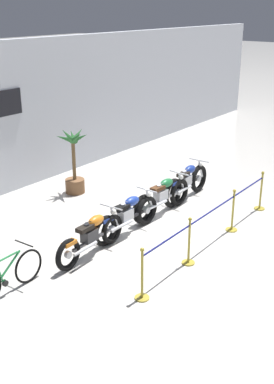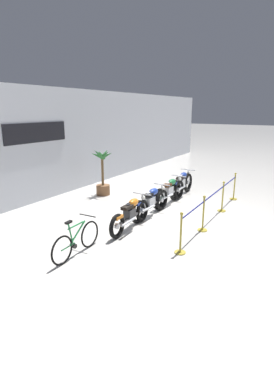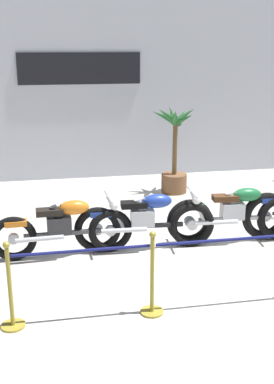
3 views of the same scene
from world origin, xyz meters
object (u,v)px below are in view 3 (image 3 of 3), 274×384
object	(u,v)px
motorcycle_blue_1	(146,221)
stanchion_mid_left	(152,286)
motorcycle_green_2	(236,214)
motorcycle_orange_0	(63,228)
potted_palm_left_of_row	(175,155)
stanchion_far_left	(141,264)

from	to	relation	value
motorcycle_blue_1	stanchion_mid_left	bearing A→B (deg)	-99.35
stanchion_mid_left	motorcycle_green_2	bearing A→B (deg)	46.67
motorcycle_orange_0	potted_palm_left_of_row	distance (m)	3.84
motorcycle_green_2	motorcycle_blue_1	bearing A→B (deg)	-178.91
stanchion_mid_left	potted_palm_left_of_row	bearing A→B (deg)	72.25
potted_palm_left_of_row	stanchion_far_left	bearing A→B (deg)	-109.16
motorcycle_orange_0	stanchion_far_left	size ratio (longest dim) A/B	0.40
potted_palm_left_of_row	motorcycle_green_2	bearing A→B (deg)	-84.46
motorcycle_blue_1	stanchion_mid_left	size ratio (longest dim) A/B	2.11
motorcycle_blue_1	motorcycle_green_2	distance (m)	1.48
potted_palm_left_of_row	motorcycle_orange_0	bearing A→B (deg)	-130.60
stanchion_far_left	motorcycle_blue_1	bearing A→B (deg)	76.84
motorcycle_green_2	motorcycle_orange_0	bearing A→B (deg)	-178.71
stanchion_far_left	stanchion_mid_left	xyz separation A→B (m)	(0.13, 0.00, -0.30)
motorcycle_blue_1	motorcycle_green_2	xyz separation A→B (m)	(1.48, 0.03, 0.00)
motorcycle_orange_0	potted_palm_left_of_row	size ratio (longest dim) A/B	1.13
motorcycle_orange_0	motorcycle_blue_1	size ratio (longest dim) A/B	0.97
stanchion_far_left	stanchion_mid_left	distance (m)	0.33
motorcycle_green_2	stanchion_far_left	size ratio (longest dim) A/B	0.42
motorcycle_orange_0	stanchion_far_left	distance (m)	2.03
potted_palm_left_of_row	stanchion_mid_left	world-z (taller)	potted_palm_left_of_row
motorcycle_orange_0	motorcycle_green_2	xyz separation A→B (m)	(2.76, 0.06, 0.01)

